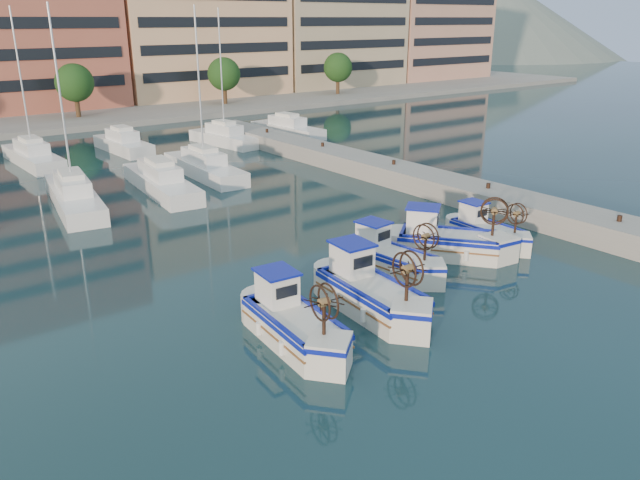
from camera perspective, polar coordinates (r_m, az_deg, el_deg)
The scene contains 10 objects.
ground at distance 25.53m, azimuth 7.33°, elevation -5.22°, with size 300.00×300.00×0.00m, color #1A3B44.
quay at distance 39.53m, azimuth 12.76°, elevation 4.39°, with size 3.00×60.00×1.20m, color gray.
waterfront at distance 85.30m, azimuth -21.00°, elevation 18.71°, with size 180.00×40.00×25.60m.
hill_east at distance 201.40m, azimuth 14.23°, elevation 16.02°, with size 160.00×160.00×50.00m, color slate.
yacht_marina at distance 47.09m, azimuth -19.65°, elevation 6.06°, with size 39.16×23.23×11.50m.
fishing_boat_a at distance 21.71m, azimuth -2.50°, elevation -7.39°, with size 2.29×4.75×2.91m.
fishing_boat_b at distance 23.95m, azimuth 4.52°, elevation -4.60°, with size 2.39×5.06×3.11m.
fishing_boat_c at distance 27.65m, azimuth 6.41°, elevation -1.51°, with size 2.23×4.44×2.71m.
fishing_boat_d at distance 29.87m, azimuth 11.42°, elevation 0.02°, with size 4.40×4.86×3.03m.
fishing_boat_e at distance 32.22m, azimuth 14.96°, elevation 0.89°, with size 1.74×3.97×2.46m.
Camera 1 is at (-16.54, -16.27, 10.65)m, focal length 35.00 mm.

